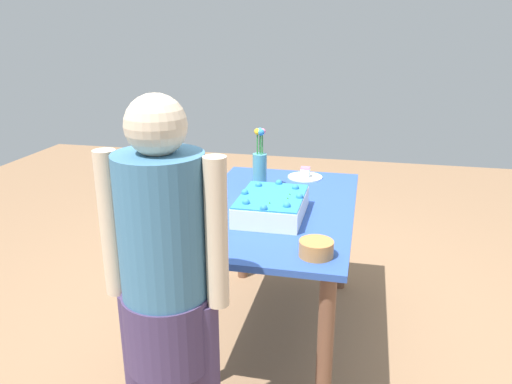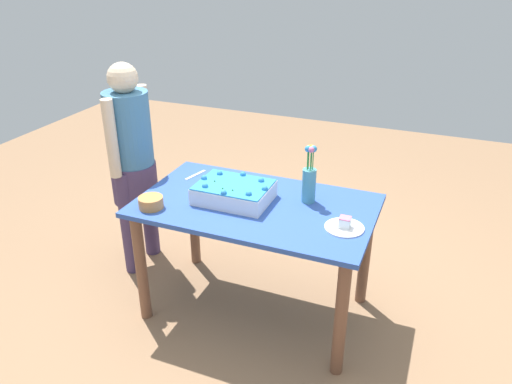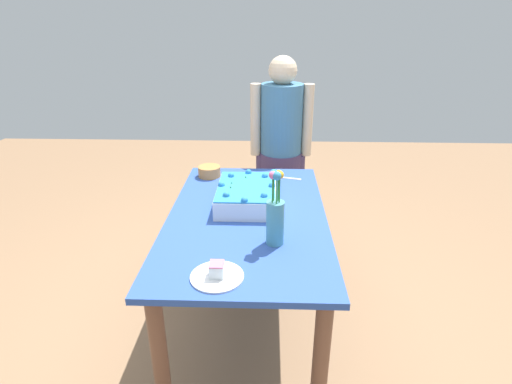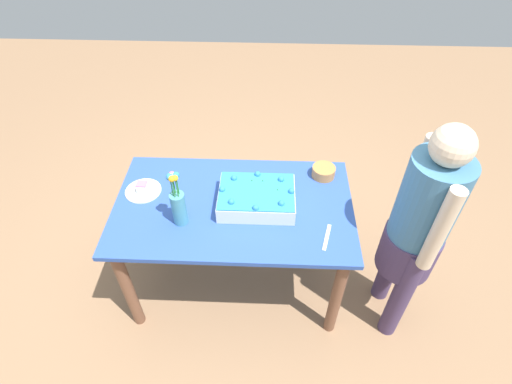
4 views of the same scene
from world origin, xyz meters
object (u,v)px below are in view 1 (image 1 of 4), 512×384
at_px(fruit_bowl, 316,248).
at_px(serving_plate_with_slice, 305,175).
at_px(sheet_cake, 272,205).
at_px(flower_vase, 260,165).
at_px(cake_knife, 202,242).
at_px(person_standing, 166,279).

bearing_deg(fruit_bowl, serving_plate_with_slice, 9.61).
height_order(sheet_cake, flower_vase, flower_vase).
relative_size(sheet_cake, cake_knife, 2.35).
distance_m(fruit_bowl, person_standing, 0.66).
height_order(sheet_cake, person_standing, person_standing).
bearing_deg(fruit_bowl, person_standing, 133.76).
bearing_deg(person_standing, serving_plate_with_slice, -10.50).
height_order(cake_knife, person_standing, person_standing).
bearing_deg(person_standing, flower_vase, -2.49).
xyz_separation_m(cake_knife, person_standing, (-0.47, -0.03, 0.08)).
xyz_separation_m(cake_knife, fruit_bowl, (-0.02, -0.50, 0.03)).
height_order(sheet_cake, serving_plate_with_slice, sheet_cake).
bearing_deg(person_standing, fruit_bowl, -46.24).
bearing_deg(sheet_cake, fruit_bowl, -146.93).
bearing_deg(flower_vase, person_standing, 177.51).
relative_size(fruit_bowl, person_standing, 0.10).
distance_m(sheet_cake, person_standing, 0.89).
relative_size(sheet_cake, fruit_bowl, 3.02).
height_order(serving_plate_with_slice, fruit_bowl, same).
xyz_separation_m(sheet_cake, fruit_bowl, (-0.41, -0.27, -0.02)).
distance_m(cake_knife, fruit_bowl, 0.50).
height_order(fruit_bowl, person_standing, person_standing).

